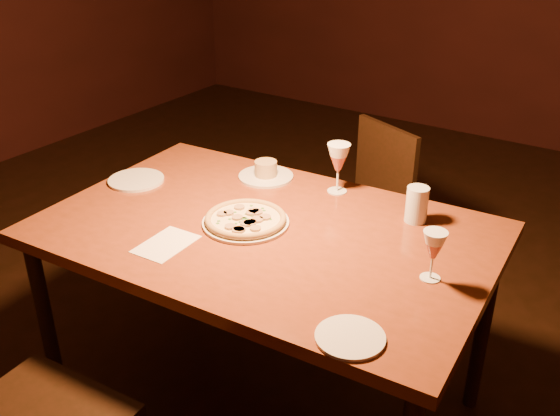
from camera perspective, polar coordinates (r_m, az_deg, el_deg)
The scene contains 11 objects.
floor at distance 2.78m, azimuth -3.03°, elevation -15.07°, with size 7.00×7.00×0.00m, color black.
dining_table at distance 2.19m, azimuth -1.33°, elevation -3.44°, with size 1.59×1.07×0.82m.
chair_far at distance 3.14m, azimuth 7.72°, elevation 0.66°, with size 0.54×0.54×0.85m.
pizza_plate at distance 2.17m, azimuth -3.16°, elevation -1.05°, with size 0.30×0.30×0.03m.
ramekin_saucer at distance 2.53m, azimuth -1.30°, elevation 3.28°, with size 0.22×0.22×0.07m.
wine_glass_far at distance 2.38m, azimuth 5.33°, elevation 3.64°, with size 0.09×0.09×0.20m, color #A75045, non-canonical shape.
wine_glass_right at distance 1.89m, azimuth 13.80°, elevation -4.24°, with size 0.07×0.07×0.16m, color #A75045, non-canonical shape.
water_tumbler at distance 2.22m, azimuth 12.40°, elevation 0.32°, with size 0.08×0.08×0.13m, color silver.
side_plate_left at distance 2.56m, azimuth -13.02°, elevation 2.52°, with size 0.22×0.22×0.01m, color silver.
side_plate_near at distance 1.66m, azimuth 6.43°, elevation -11.66°, with size 0.18×0.18×0.01m, color silver.
menu_card at distance 2.09m, azimuth -10.37°, elevation -3.26°, with size 0.14×0.21×0.00m, color silver.
Camera 1 is at (1.26, -1.64, 1.86)m, focal length 40.00 mm.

